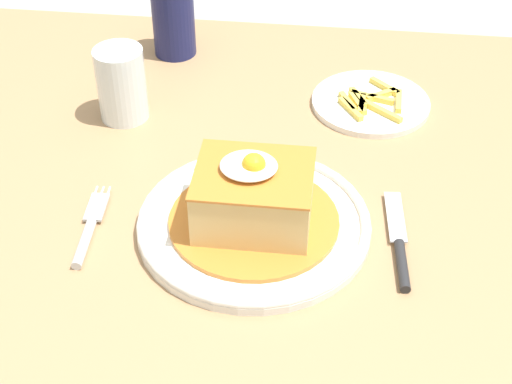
% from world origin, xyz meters
% --- Properties ---
extents(dining_table, '(1.15, 0.82, 0.76)m').
position_xyz_m(dining_table, '(0.00, 0.00, 0.64)').
color(dining_table, '#A87F56').
rests_on(dining_table, ground_plane).
extents(main_plate, '(0.28, 0.28, 0.02)m').
position_xyz_m(main_plate, '(0.01, -0.11, 0.77)').
color(main_plate, white).
rests_on(main_plate, dining_table).
extents(sandwich_meal, '(0.20, 0.20, 0.10)m').
position_xyz_m(sandwich_meal, '(0.01, -0.11, 0.80)').
color(sandwich_meal, orange).
rests_on(sandwich_meal, main_plate).
extents(fork, '(0.02, 0.14, 0.01)m').
position_xyz_m(fork, '(-0.18, -0.15, 0.77)').
color(fork, silver).
rests_on(fork, dining_table).
extents(knife, '(0.03, 0.17, 0.01)m').
position_xyz_m(knife, '(0.18, -0.13, 0.77)').
color(knife, '#262628').
rests_on(knife, dining_table).
extents(soda_can, '(0.07, 0.07, 0.12)m').
position_xyz_m(soda_can, '(-0.16, 0.29, 0.82)').
color(soda_can, '#191E51').
rests_on(soda_can, dining_table).
extents(drinking_glass, '(0.07, 0.07, 0.10)m').
position_xyz_m(drinking_glass, '(-0.20, 0.10, 0.80)').
color(drinking_glass, silver).
rests_on(drinking_glass, dining_table).
extents(side_plate_fries, '(0.17, 0.17, 0.02)m').
position_xyz_m(side_plate_fries, '(0.15, 0.17, 0.76)').
color(side_plate_fries, white).
rests_on(side_plate_fries, dining_table).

